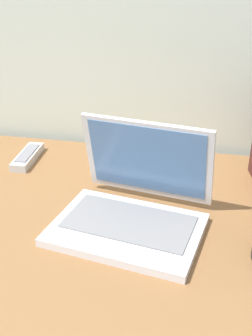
% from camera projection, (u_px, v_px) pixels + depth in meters
% --- Properties ---
extents(desk, '(1.60, 0.76, 0.03)m').
position_uv_depth(desk, '(120.00, 220.00, 0.98)').
color(desk, brown).
rests_on(desk, ground).
extents(laptop, '(0.35, 0.32, 0.21)m').
position_uv_depth(laptop, '(134.00, 204.00, 0.92)').
color(laptop, silver).
rests_on(laptop, desk).
extents(remote_control_near, '(0.05, 0.16, 0.02)m').
position_uv_depth(remote_control_near, '(28.00, 157.00, 1.22)').
color(remote_control_near, '#B7B7B7').
rests_on(remote_control_near, desk).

